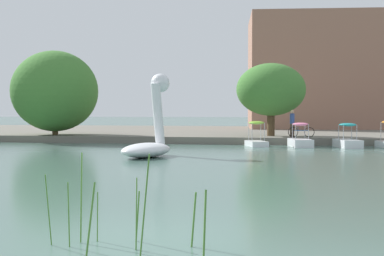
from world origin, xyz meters
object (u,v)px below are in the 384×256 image
(tree_broadleaf_right, at_px, (271,90))
(bicycle_parked, at_px, (301,132))
(tree_willow_near_path, at_px, (55,91))
(pedal_boat_teal, at_px, (348,141))
(pedal_boat_lime, at_px, (256,139))
(pedal_boat_pink, at_px, (300,140))
(person_on_path, at_px, (292,123))
(swan_boat, at_px, (150,134))

(tree_broadleaf_right, bearing_deg, bicycle_parked, -35.96)
(tree_willow_near_path, relative_size, tree_broadleaf_right, 1.02)
(pedal_boat_teal, distance_m, tree_broadleaf_right, 6.98)
(pedal_boat_lime, bearing_deg, bicycle_parked, 38.94)
(pedal_boat_pink, height_order, pedal_boat_teal, pedal_boat_pink)
(pedal_boat_teal, bearing_deg, pedal_boat_lime, 177.23)
(pedal_boat_teal, relative_size, person_on_path, 1.34)
(bicycle_parked, bearing_deg, pedal_boat_lime, -141.06)
(pedal_boat_teal, distance_m, person_on_path, 4.32)
(tree_broadleaf_right, bearing_deg, person_on_path, -43.66)
(tree_willow_near_path, height_order, tree_broadleaf_right, tree_willow_near_path)
(swan_boat, height_order, tree_broadleaf_right, tree_broadleaf_right)
(pedal_boat_lime, height_order, pedal_boat_teal, pedal_boat_lime)
(pedal_boat_lime, distance_m, pedal_boat_teal, 5.50)
(pedal_boat_teal, relative_size, bicycle_parked, 1.40)
(pedal_boat_pink, xyz_separation_m, tree_willow_near_path, (-17.47, 2.87, 3.26))
(pedal_boat_lime, relative_size, bicycle_parked, 1.23)
(pedal_boat_lime, relative_size, tree_broadleaf_right, 0.33)
(pedal_boat_pink, relative_size, person_on_path, 1.33)
(swan_boat, relative_size, bicycle_parked, 2.34)
(pedal_boat_pink, height_order, tree_willow_near_path, tree_willow_near_path)
(pedal_boat_teal, distance_m, tree_willow_near_path, 20.76)
(person_on_path, bearing_deg, pedal_boat_lime, -133.21)
(pedal_boat_teal, bearing_deg, tree_broadleaf_right, 139.01)
(tree_willow_near_path, height_order, bicycle_parked, tree_willow_near_path)
(tree_willow_near_path, bearing_deg, tree_broadleaf_right, 3.47)
(swan_boat, relative_size, tree_willow_near_path, 0.61)
(swan_boat, xyz_separation_m, bicycle_parked, (7.60, 10.63, -0.26))
(person_on_path, bearing_deg, swan_boat, -123.14)
(pedal_boat_pink, bearing_deg, bicycle_parked, 86.13)
(swan_boat, xyz_separation_m, tree_broadleaf_right, (5.59, 12.09, 2.63))
(swan_boat, height_order, bicycle_parked, swan_boat)
(swan_boat, xyz_separation_m, pedal_boat_pink, (7.44, 8.27, -0.66))
(pedal_boat_lime, xyz_separation_m, pedal_boat_teal, (5.49, -0.27, -0.05))
(pedal_boat_lime, relative_size, pedal_boat_teal, 0.88)
(pedal_boat_lime, xyz_separation_m, bicycle_parked, (2.86, 2.31, 0.35))
(person_on_path, bearing_deg, tree_willow_near_path, 178.63)
(pedal_boat_lime, distance_m, person_on_path, 3.45)
(swan_boat, xyz_separation_m, pedal_boat_lime, (4.74, 8.32, -0.61))
(pedal_boat_lime, distance_m, pedal_boat_pink, 2.70)
(pedal_boat_pink, distance_m, person_on_path, 2.71)
(person_on_path, relative_size, bicycle_parked, 1.05)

